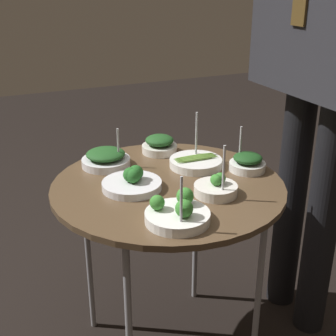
# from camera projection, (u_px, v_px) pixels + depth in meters

# --- Properties ---
(serving_cart) EXTENTS (0.71, 0.71, 0.64)m
(serving_cart) POSITION_uv_depth(u_px,v_px,m) (168.00, 195.00, 1.44)
(serving_cart) COLOR brown
(serving_cart) RESTS_ON ground_plane
(bowl_asparagus_front_left) EXTENTS (0.17, 0.17, 0.17)m
(bowl_asparagus_front_left) POSITION_uv_depth(u_px,v_px,m) (196.00, 162.00, 1.54)
(bowl_asparagus_front_left) COLOR white
(bowl_asparagus_front_left) RESTS_ON serving_cart
(bowl_broccoli_near_rim) EXTENTS (0.18, 0.18, 0.07)m
(bowl_broccoli_near_rim) POSITION_uv_depth(u_px,v_px,m) (132.00, 182.00, 1.38)
(bowl_broccoli_near_rim) COLOR silver
(bowl_broccoli_near_rim) RESTS_ON serving_cart
(bowl_broccoli_mid_left) EXTENTS (0.13, 0.13, 0.16)m
(bowl_broccoli_mid_left) POSITION_uv_depth(u_px,v_px,m) (216.00, 187.00, 1.34)
(bowl_broccoli_mid_left) COLOR silver
(bowl_broccoli_mid_left) RESTS_ON serving_cart
(bowl_spinach_front_center) EXTENTS (0.16, 0.16, 0.13)m
(bowl_spinach_front_center) POSITION_uv_depth(u_px,v_px,m) (106.00, 158.00, 1.54)
(bowl_spinach_front_center) COLOR silver
(bowl_spinach_front_center) RESTS_ON serving_cart
(bowl_spinach_back_right) EXTENTS (0.13, 0.13, 0.06)m
(bowl_spinach_back_right) POSITION_uv_depth(u_px,v_px,m) (160.00, 145.00, 1.65)
(bowl_spinach_back_right) COLOR silver
(bowl_spinach_back_right) RESTS_ON serving_cart
(bowl_broccoli_back_left) EXTENTS (0.17, 0.17, 0.15)m
(bowl_broccoli_back_left) POSITION_uv_depth(u_px,v_px,m) (178.00, 213.00, 1.20)
(bowl_broccoli_back_left) COLOR white
(bowl_broccoli_back_left) RESTS_ON serving_cart
(bowl_spinach_mid_right) EXTENTS (0.12, 0.12, 0.14)m
(bowl_spinach_mid_right) POSITION_uv_depth(u_px,v_px,m) (247.00, 163.00, 1.50)
(bowl_spinach_mid_right) COLOR white
(bowl_spinach_mid_right) RESTS_ON serving_cart
(waiter_figure) EXTENTS (0.65, 0.25, 1.77)m
(waiter_figure) POSITION_uv_depth(u_px,v_px,m) (332.00, 12.00, 1.41)
(waiter_figure) COLOR black
(waiter_figure) RESTS_ON ground_plane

